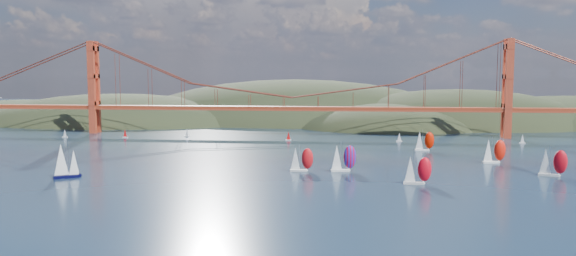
{
  "coord_description": "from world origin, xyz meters",
  "views": [
    {
      "loc": [
        33.36,
        -142.95,
        35.94
      ],
      "look_at": [
        7.5,
        90.0,
        13.03
      ],
      "focal_mm": 35.0,
      "sensor_mm": 36.0,
      "label": 1
    }
  ],
  "objects_px": {
    "racer_3": "(494,151)",
    "racer_rwb": "(343,158)",
    "racer_5": "(424,141)",
    "racer_2": "(553,162)",
    "sloop_navy": "(65,161)",
    "racer_0": "(301,159)",
    "racer_1": "(417,170)"
  },
  "relations": [
    {
      "from": "racer_0",
      "to": "racer_5",
      "type": "xyz_separation_m",
      "value": [
        52.02,
        60.85,
        0.14
      ]
    },
    {
      "from": "racer_rwb",
      "to": "sloop_navy",
      "type": "bearing_deg",
      "value": -179.97
    },
    {
      "from": "racer_2",
      "to": "racer_5",
      "type": "height_order",
      "value": "racer_2"
    },
    {
      "from": "sloop_navy",
      "to": "racer_rwb",
      "type": "height_order",
      "value": "sloop_navy"
    },
    {
      "from": "racer_2",
      "to": "racer_rwb",
      "type": "height_order",
      "value": "racer_rwb"
    },
    {
      "from": "racer_0",
      "to": "racer_1",
      "type": "relative_size",
      "value": 0.96
    },
    {
      "from": "racer_2",
      "to": "racer_rwb",
      "type": "xyz_separation_m",
      "value": [
        -72.99,
        1.52,
        0.15
      ]
    },
    {
      "from": "racer_1",
      "to": "racer_5",
      "type": "bearing_deg",
      "value": 80.94
    },
    {
      "from": "racer_3",
      "to": "racer_rwb",
      "type": "xyz_separation_m",
      "value": [
        -59.79,
        -25.71,
        0.13
      ]
    },
    {
      "from": "racer_5",
      "to": "sloop_navy",
      "type": "bearing_deg",
      "value": -152.43
    },
    {
      "from": "racer_3",
      "to": "sloop_navy",
      "type": "bearing_deg",
      "value": -172.95
    },
    {
      "from": "sloop_navy",
      "to": "racer_2",
      "type": "bearing_deg",
      "value": -24.96
    },
    {
      "from": "racer_0",
      "to": "racer_3",
      "type": "distance_m",
      "value": 79.88
    },
    {
      "from": "sloop_navy",
      "to": "racer_3",
      "type": "xyz_separation_m",
      "value": [
        154.6,
        49.32,
        -0.78
      ]
    },
    {
      "from": "racer_0",
      "to": "racer_rwb",
      "type": "height_order",
      "value": "racer_rwb"
    },
    {
      "from": "sloop_navy",
      "to": "racer_0",
      "type": "height_order",
      "value": "sloop_navy"
    },
    {
      "from": "racer_2",
      "to": "racer_5",
      "type": "xyz_separation_m",
      "value": [
        -36.25,
        60.76,
        -0.26
      ]
    },
    {
      "from": "racer_5",
      "to": "racer_2",
      "type": "bearing_deg",
      "value": -63.81
    },
    {
      "from": "sloop_navy",
      "to": "racer_0",
      "type": "xyz_separation_m",
      "value": [
        79.53,
        22.01,
        -1.2
      ]
    },
    {
      "from": "racer_1",
      "to": "racer_2",
      "type": "relative_size",
      "value": 0.96
    },
    {
      "from": "sloop_navy",
      "to": "racer_3",
      "type": "relative_size",
      "value": 1.24
    },
    {
      "from": "racer_3",
      "to": "racer_rwb",
      "type": "bearing_deg",
      "value": -167.38
    },
    {
      "from": "sloop_navy",
      "to": "racer_1",
      "type": "relative_size",
      "value": 1.3
    },
    {
      "from": "sloop_navy",
      "to": "racer_2",
      "type": "relative_size",
      "value": 1.24
    },
    {
      "from": "racer_5",
      "to": "racer_rwb",
      "type": "distance_m",
      "value": 69.72
    },
    {
      "from": "racer_2",
      "to": "racer_rwb",
      "type": "bearing_deg",
      "value": -166.51
    },
    {
      "from": "racer_2",
      "to": "racer_3",
      "type": "xyz_separation_m",
      "value": [
        -13.2,
        27.23,
        0.02
      ]
    },
    {
      "from": "racer_0",
      "to": "racer_1",
      "type": "height_order",
      "value": "racer_1"
    },
    {
      "from": "racer_0",
      "to": "racer_5",
      "type": "height_order",
      "value": "racer_5"
    },
    {
      "from": "racer_3",
      "to": "racer_5",
      "type": "xyz_separation_m",
      "value": [
        -23.05,
        33.54,
        -0.28
      ]
    },
    {
      "from": "racer_rwb",
      "to": "racer_5",
      "type": "bearing_deg",
      "value": 44.23
    },
    {
      "from": "sloop_navy",
      "to": "racer_1",
      "type": "bearing_deg",
      "value": -31.38
    }
  ]
}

